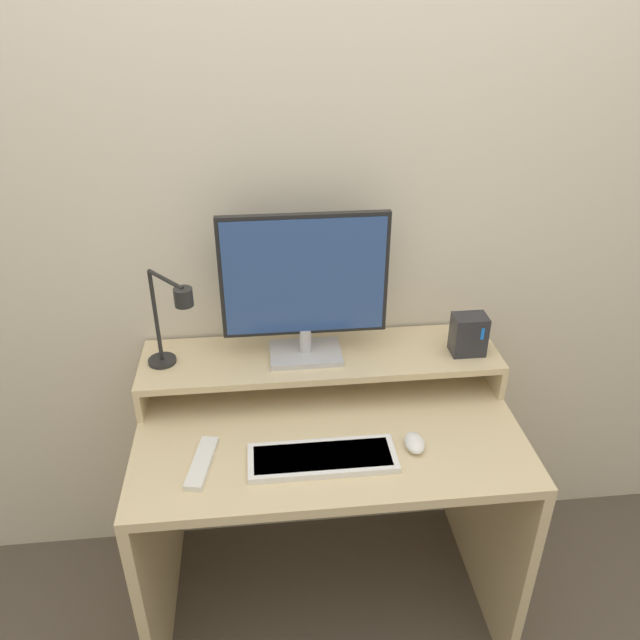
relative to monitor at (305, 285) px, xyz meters
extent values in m
cube|color=beige|center=(0.05, 0.18, 0.12)|extent=(6.00, 0.05, 2.50)
cube|color=beige|center=(0.05, -0.19, -0.37)|extent=(1.11, 0.66, 0.03)
cube|color=beige|center=(-0.49, -0.19, -0.76)|extent=(0.03, 0.66, 0.74)
cube|color=beige|center=(0.59, -0.19, -0.76)|extent=(0.03, 0.66, 0.74)
cube|color=beige|center=(-0.50, 0.00, -0.31)|extent=(0.02, 0.28, 0.09)
cube|color=beige|center=(0.59, 0.00, -0.31)|extent=(0.02, 0.28, 0.09)
cube|color=beige|center=(0.05, 0.00, -0.25)|extent=(1.11, 0.28, 0.02)
cube|color=#BCBCC1|center=(0.00, 0.00, -0.23)|extent=(0.22, 0.15, 0.02)
cylinder|color=#BCBCC1|center=(0.00, 0.00, -0.19)|extent=(0.04, 0.04, 0.08)
cube|color=black|center=(0.00, 0.00, 0.03)|extent=(0.49, 0.02, 0.38)
cube|color=#2D4C8C|center=(0.00, -0.01, 0.03)|extent=(0.47, 0.01, 0.35)
cylinder|color=black|center=(-0.44, 0.01, -0.24)|extent=(0.08, 0.08, 0.01)
cylinder|color=black|center=(-0.44, 0.01, -0.08)|extent=(0.01, 0.01, 0.29)
cylinder|color=black|center=(-0.38, -0.05, 0.06)|extent=(0.11, 0.13, 0.01)
cylinder|color=black|center=(-0.33, -0.12, 0.04)|extent=(0.05, 0.05, 0.05)
cube|color=#28282D|center=(0.50, -0.03, -0.18)|extent=(0.10, 0.07, 0.13)
cube|color=#1972F2|center=(0.53, -0.07, -0.16)|extent=(0.01, 0.00, 0.04)
cube|color=white|center=(0.01, -0.35, -0.35)|extent=(0.40, 0.14, 0.02)
cube|color=silver|center=(0.01, -0.35, -0.34)|extent=(0.37, 0.11, 0.01)
ellipsoid|color=white|center=(0.27, -0.32, -0.34)|extent=(0.05, 0.09, 0.03)
cube|color=white|center=(-0.31, -0.33, -0.35)|extent=(0.08, 0.20, 0.02)
camera|label=1|loc=(-0.13, -1.62, 0.80)|focal=35.00mm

